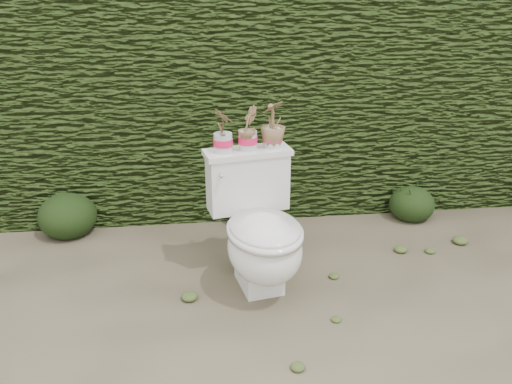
{
  "coord_description": "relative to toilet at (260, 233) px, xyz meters",
  "views": [
    {
      "loc": [
        -0.33,
        -2.5,
        1.76
      ],
      "look_at": [
        -0.0,
        0.34,
        0.55
      ],
      "focal_mm": 38.0,
      "sensor_mm": 36.0,
      "label": 1
    }
  ],
  "objects": [
    {
      "name": "hedge",
      "position": [
        -0.01,
        1.4,
        0.44
      ],
      "size": [
        8.0,
        1.0,
        1.6
      ],
      "primitive_type": "cube",
      "color": "#374E1A",
      "rests_on": "ground"
    },
    {
      "name": "potted_plant_left",
      "position": [
        -0.19,
        0.21,
        0.54
      ],
      "size": [
        0.14,
        0.15,
        0.24
      ],
      "primitive_type": "imported",
      "rotation": [
        0.0,
        0.0,
        2.1
      ],
      "color": "#2D8128",
      "rests_on": "toilet"
    },
    {
      "name": "liriope_clump_2",
      "position": [
        0.04,
        0.93,
        -0.2
      ],
      "size": [
        0.38,
        0.38,
        0.31
      ],
      "primitive_type": "ellipsoid",
      "color": "#203412",
      "rests_on": "ground"
    },
    {
      "name": "ground",
      "position": [
        -0.01,
        -0.2,
        -0.36
      ],
      "size": [
        60.0,
        60.0,
        0.0
      ],
      "primitive_type": "plane",
      "color": "#766B51",
      "rests_on": "ground"
    },
    {
      "name": "potted_plant_right",
      "position": [
        0.11,
        0.26,
        0.55
      ],
      "size": [
        0.21,
        0.21,
        0.26
      ],
      "primitive_type": "imported",
      "rotation": [
        0.0,
        0.0,
        4.02
      ],
      "color": "#2D8128",
      "rests_on": "toilet"
    },
    {
      "name": "liriope_clump_3",
      "position": [
        1.24,
        0.81,
        -0.22
      ],
      "size": [
        0.33,
        0.33,
        0.27
      ],
      "primitive_type": "ellipsoid",
      "color": "#203412",
      "rests_on": "ground"
    },
    {
      "name": "toilet",
      "position": [
        0.0,
        0.0,
        0.0
      ],
      "size": [
        0.57,
        0.75,
        0.78
      ],
      "rotation": [
        0.0,
        0.0,
        0.19
      ],
      "color": "silver",
      "rests_on": "ground"
    },
    {
      "name": "liriope_clump_1",
      "position": [
        -1.25,
        0.85,
        -0.19
      ],
      "size": [
        0.4,
        0.4,
        0.32
      ],
      "primitive_type": "ellipsoid",
      "color": "#203412",
      "rests_on": "ground"
    },
    {
      "name": "potted_plant_center",
      "position": [
        -0.04,
        0.24,
        0.54
      ],
      "size": [
        0.14,
        0.16,
        0.24
      ],
      "primitive_type": "imported",
      "rotation": [
        0.0,
        0.0,
        1.26
      ],
      "color": "#2D8128",
      "rests_on": "toilet"
    }
  ]
}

